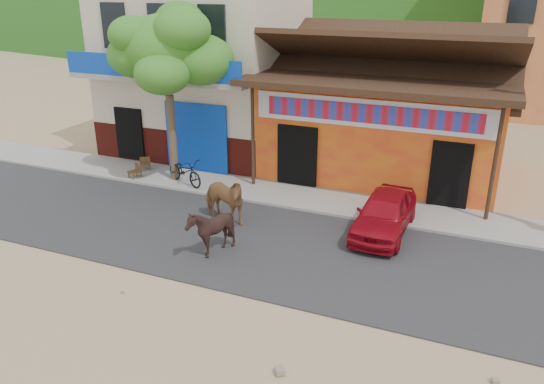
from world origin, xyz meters
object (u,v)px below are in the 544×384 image
at_px(red_car, 384,213).
at_px(scooter, 185,171).
at_px(tree, 169,95).
at_px(cafe_chair_right, 145,159).
at_px(cow_tan, 223,199).
at_px(cow_dark, 211,231).
at_px(cafe_chair_left, 134,166).

xyz_separation_m(red_car, scooter, (-7.12, 0.99, -0.04)).
xyz_separation_m(tree, cafe_chair_right, (-1.58, 0.44, -2.59)).
relative_size(cow_tan, cow_dark, 1.29).
xyz_separation_m(cafe_chair_left, cafe_chair_right, (-0.18, 0.90, -0.02)).
xyz_separation_m(cow_tan, cafe_chair_right, (-4.79, 2.90, -0.25)).
bearing_deg(cafe_chair_right, cow_tan, -67.96).
height_order(cow_dark, scooter, cow_dark).
xyz_separation_m(red_car, cafe_chair_right, (-9.30, 1.74, -0.10)).
distance_m(cow_tan, cow_dark, 1.96).
bearing_deg(cafe_chair_right, cow_dark, -78.15).
distance_m(cow_dark, scooter, 5.15).
xyz_separation_m(tree, cow_dark, (3.82, -4.32, -2.40)).
xyz_separation_m(cow_dark, red_car, (3.89, 3.03, -0.09)).
distance_m(tree, cow_tan, 4.67).
height_order(scooter, cafe_chair_right, scooter).
height_order(cow_tan, red_car, cow_tan).
bearing_deg(cow_tan, tree, 69.15).
xyz_separation_m(cow_tan, cafe_chair_left, (-4.61, 2.00, -0.23)).
height_order(red_car, cafe_chair_left, red_car).
height_order(cow_tan, cow_dark, cow_tan).
distance_m(cow_dark, cafe_chair_right, 7.21).
height_order(cow_tan, scooter, cow_tan).
bearing_deg(red_car, scooter, 173.85).
relative_size(cow_tan, cafe_chair_right, 2.14).
bearing_deg(red_car, cafe_chair_left, 176.58).
xyz_separation_m(scooter, cafe_chair_right, (-2.18, 0.74, -0.06)).
bearing_deg(scooter, cafe_chair_right, 93.91).
bearing_deg(scooter, tree, 86.27).
distance_m(cafe_chair_left, cafe_chair_right, 0.92).
bearing_deg(cafe_chair_right, red_car, -47.33).
xyz_separation_m(cow_dark, cafe_chair_right, (-5.40, 4.76, -0.19)).
bearing_deg(tree, red_car, -9.50).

